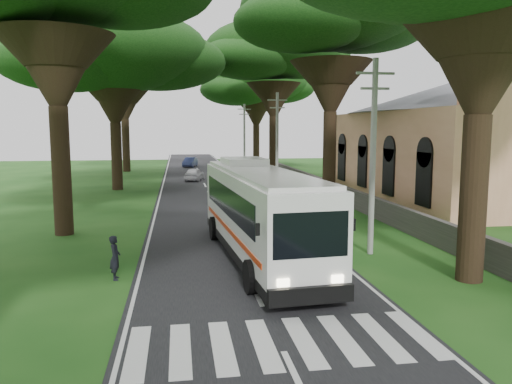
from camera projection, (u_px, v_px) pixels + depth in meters
name	position (u px, v px, depth m)	size (l,w,h in m)	color
ground	(265.00, 314.00, 14.14)	(140.00, 140.00, 0.00)	#184614
road	(210.00, 195.00, 38.64)	(8.00, 120.00, 0.04)	black
crosswalk	(280.00, 344.00, 12.18)	(8.00, 3.00, 0.01)	silver
property_wall	(326.00, 187.00, 38.96)	(0.35, 50.00, 1.20)	#383533
church	(450.00, 132.00, 37.35)	(14.00, 24.00, 11.60)	tan
pole_near	(373.00, 154.00, 20.33)	(1.60, 0.24, 8.00)	gray
pole_mid	(277.00, 141.00, 39.92)	(1.60, 0.24, 8.00)	gray
pole_far	(244.00, 136.00, 59.52)	(1.60, 0.24, 8.00)	gray
tree_l_midb	(113.00, 52.00, 40.93)	(15.76, 15.76, 14.81)	black
tree_l_far	(123.00, 64.00, 58.25)	(14.24, 14.24, 15.81)	black
tree_r_mida	(332.00, 14.00, 33.32)	(12.42, 12.42, 15.65)	black
tree_r_midb	(274.00, 51.00, 50.85)	(14.06, 14.06, 16.14)	black
tree_r_far	(256.00, 83.00, 68.86)	(14.31, 14.31, 14.44)	black
coach_bus	(259.00, 212.00, 19.84)	(3.55, 12.31, 3.58)	silver
distant_car_a	(195.00, 174.00, 49.33)	(1.47, 3.66, 1.25)	#9A9A9F
distant_car_b	(190.00, 162.00, 66.50)	(1.35, 3.87, 1.27)	navy
pedestrian	(115.00, 258.00, 17.25)	(0.57, 0.37, 1.55)	black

